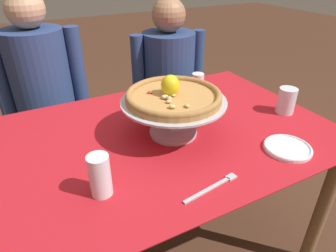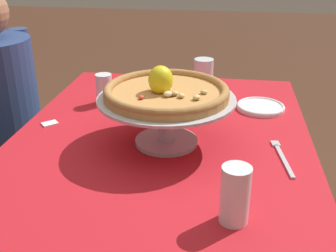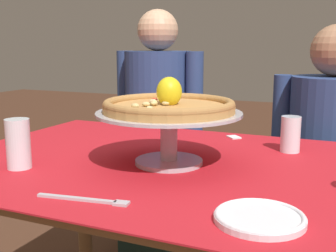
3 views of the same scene
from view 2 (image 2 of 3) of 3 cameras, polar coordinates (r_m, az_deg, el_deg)
The scene contains 10 objects.
dining_table at distance 1.31m, azimuth -1.23°, elevation -6.22°, with size 1.32×0.93×0.73m.
pizza_stand at distance 1.22m, azimuth -0.22°, elevation 2.07°, with size 0.40×0.40×0.15m.
pizza at distance 1.20m, azimuth -0.27°, elevation 4.81°, with size 0.36×0.36×0.09m.
water_glass_side_right at distance 1.74m, azimuth 4.89°, elevation 7.06°, with size 0.08×0.08×0.12m.
water_glass_back_right at distance 1.57m, azimuth -8.74°, elevation 4.84°, with size 0.06×0.06×0.11m.
water_glass_front_left at distance 0.92m, azimuth 9.15°, elevation -9.80°, with size 0.07×0.07×0.14m.
side_plate at distance 1.55m, azimuth 12.57°, elevation 2.60°, with size 0.17×0.17×0.02m.
dinner_fork at distance 1.23m, azimuth 15.34°, elevation -4.01°, with size 0.21×0.05×0.01m.
sugar_packet at distance 1.44m, azimuth -15.91°, elevation 0.33°, with size 0.05×0.04×0.01m, color white.
diner_right at distance 1.93m, azimuth -21.82°, elevation -0.20°, with size 0.49×0.38×1.14m.
Camera 2 is at (-1.11, -0.19, 1.31)m, focal length 44.43 mm.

